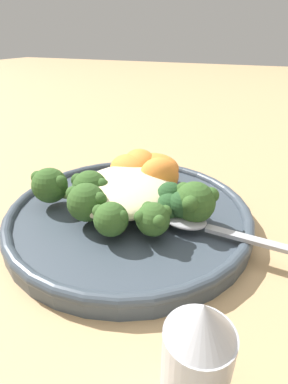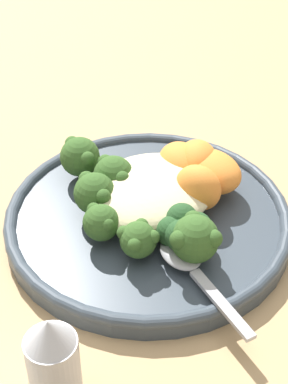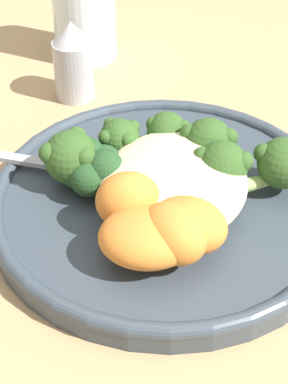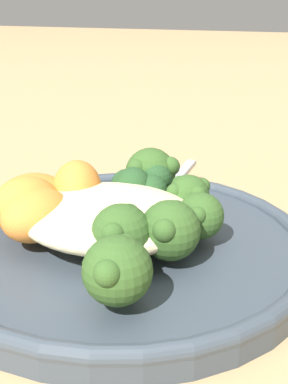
% 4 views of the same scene
% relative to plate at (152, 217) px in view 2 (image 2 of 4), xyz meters
% --- Properties ---
extents(ground_plane, '(4.00, 4.00, 0.00)m').
position_rel_plate_xyz_m(ground_plane, '(-0.00, -0.02, -0.01)').
color(ground_plane, tan).
extents(plate, '(0.27, 0.27, 0.02)m').
position_rel_plate_xyz_m(plate, '(0.00, 0.00, 0.00)').
color(plate, '#38424C').
rests_on(plate, ground_plane).
extents(quinoa_mound, '(0.13, 0.11, 0.03)m').
position_rel_plate_xyz_m(quinoa_mound, '(0.00, 0.01, 0.03)').
color(quinoa_mound, beige).
rests_on(quinoa_mound, plate).
extents(broccoli_stalk_0, '(0.07, 0.11, 0.04)m').
position_rel_plate_xyz_m(broccoli_stalk_0, '(-0.02, 0.08, 0.03)').
color(broccoli_stalk_0, '#9EBC66').
rests_on(broccoli_stalk_0, plate).
extents(broccoli_stalk_1, '(0.07, 0.08, 0.04)m').
position_rel_plate_xyz_m(broccoli_stalk_1, '(-0.01, 0.03, 0.03)').
color(broccoli_stalk_1, '#9EBC66').
rests_on(broccoli_stalk_1, plate).
extents(broccoli_stalk_2, '(0.11, 0.06, 0.04)m').
position_rel_plate_xyz_m(broccoli_stalk_2, '(-0.03, 0.02, 0.03)').
color(broccoli_stalk_2, '#9EBC66').
rests_on(broccoli_stalk_2, plate).
extents(broccoli_stalk_3, '(0.12, 0.04, 0.03)m').
position_rel_plate_xyz_m(broccoli_stalk_3, '(-0.03, -0.00, 0.02)').
color(broccoli_stalk_3, '#9EBC66').
rests_on(broccoli_stalk_3, plate).
extents(broccoli_stalk_4, '(0.09, 0.08, 0.03)m').
position_rel_plate_xyz_m(broccoli_stalk_4, '(-0.03, -0.03, 0.02)').
color(broccoli_stalk_4, '#9EBC66').
rests_on(broccoli_stalk_4, plate).
extents(broccoli_stalk_5, '(0.05, 0.11, 0.04)m').
position_rel_plate_xyz_m(broccoli_stalk_5, '(-0.00, -0.06, 0.03)').
color(broccoli_stalk_5, '#9EBC66').
rests_on(broccoli_stalk_5, plate).
extents(sweet_potato_chunk_0, '(0.06, 0.07, 0.03)m').
position_rel_plate_xyz_m(sweet_potato_chunk_0, '(0.07, 0.00, 0.03)').
color(sweet_potato_chunk_0, orange).
rests_on(sweet_potato_chunk_0, plate).
extents(sweet_potato_chunk_1, '(0.05, 0.05, 0.04)m').
position_rel_plate_xyz_m(sweet_potato_chunk_1, '(0.04, -0.01, 0.03)').
color(sweet_potato_chunk_1, orange).
rests_on(sweet_potato_chunk_1, plate).
extents(sweet_potato_chunk_2, '(0.06, 0.06, 0.04)m').
position_rel_plate_xyz_m(sweet_potato_chunk_2, '(0.06, 0.02, 0.03)').
color(sweet_potato_chunk_2, orange).
rests_on(sweet_potato_chunk_2, plate).
extents(sweet_potato_chunk_3, '(0.05, 0.06, 0.04)m').
position_rel_plate_xyz_m(sweet_potato_chunk_3, '(0.05, 0.02, 0.03)').
color(sweet_potato_chunk_3, orange).
rests_on(sweet_potato_chunk_3, plate).
extents(kale_tuft, '(0.05, 0.05, 0.03)m').
position_rel_plate_xyz_m(kale_tuft, '(-0.00, -0.06, 0.03)').
color(kale_tuft, '#234723').
rests_on(kale_tuft, plate).
extents(spoon, '(0.03, 0.12, 0.01)m').
position_rel_plate_xyz_m(spoon, '(-0.01, -0.08, 0.01)').
color(spoon, '#A3A3A8').
rests_on(spoon, plate).
extents(salt_shaker, '(0.04, 0.04, 0.08)m').
position_rel_plate_xyz_m(salt_shaker, '(-0.16, -0.11, 0.03)').
color(salt_shaker, '#B2B2B7').
rests_on(salt_shaker, ground_plane).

